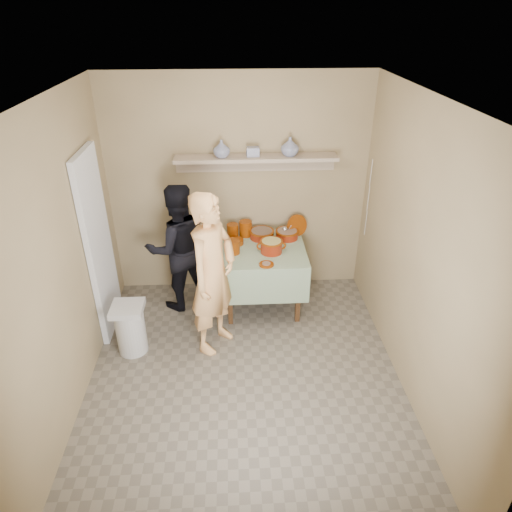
{
  "coord_description": "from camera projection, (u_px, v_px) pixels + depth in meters",
  "views": [
    {
      "loc": [
        -0.07,
        -3.28,
        3.21
      ],
      "look_at": [
        0.15,
        0.75,
        0.95
      ],
      "focal_mm": 32.0,
      "sensor_mm": 36.0,
      "label": 1
    }
  ],
  "objects": [
    {
      "name": "ladle",
      "position": [
        285.0,
        229.0,
        5.35
      ],
      "size": [
        0.08,
        0.26,
        0.19
      ],
      "color": "silver",
      "rests_on": "cazuela_meat_b"
    },
    {
      "name": "ceramic_box",
      "position": [
        253.0,
        152.0,
        4.98
      ],
      "size": [
        0.14,
        0.1,
        0.1
      ],
      "primitive_type": "cube",
      "rotation": [
        0.0,
        0.0,
        0.03
      ],
      "color": "navy",
      "rests_on": "wall_shelf"
    },
    {
      "name": "cazuela_meat_b",
      "position": [
        287.0,
        234.0,
        5.36
      ],
      "size": [
        0.28,
        0.28,
        0.1
      ],
      "color": "#6A1205",
      "rests_on": "serving_table"
    },
    {
      "name": "trash_bin",
      "position": [
        131.0,
        328.0,
        4.66
      ],
      "size": [
        0.32,
        0.32,
        0.56
      ],
      "color": "silver",
      "rests_on": "ground"
    },
    {
      "name": "cazuela_rice",
      "position": [
        271.0,
        245.0,
        5.04
      ],
      "size": [
        0.33,
        0.25,
        0.14
      ],
      "color": "#6A1205",
      "rests_on": "serving_table"
    },
    {
      "name": "person_cook",
      "position": [
        213.0,
        275.0,
        4.49
      ],
      "size": [
        0.68,
        0.75,
        1.71
      ],
      "primitive_type": "imported",
      "rotation": [
        0.0,
        0.0,
        1.01
      ],
      "color": "#F4AF69",
      "rests_on": "ground"
    },
    {
      "name": "propped_lid",
      "position": [
        297.0,
        225.0,
        5.41
      ],
      "size": [
        0.28,
        0.19,
        0.25
      ],
      "primitive_type": "cylinder",
      "rotation": [
        1.24,
        0.0,
        0.4
      ],
      "color": "#692604",
      "rests_on": "serving_table"
    },
    {
      "name": "front_plate",
      "position": [
        266.0,
        264.0,
        4.83
      ],
      "size": [
        0.16,
        0.16,
        0.03
      ],
      "color": "#692604",
      "rests_on": "serving_table"
    },
    {
      "name": "bowl_stack",
      "position": [
        233.0,
        247.0,
        5.03
      ],
      "size": [
        0.16,
        0.16,
        0.16
      ],
      "primitive_type": "cylinder",
      "color": "#692604",
      "rests_on": "serving_table"
    },
    {
      "name": "serving_table",
      "position": [
        262.0,
        257.0,
        5.24
      ],
      "size": [
        0.97,
        0.97,
        0.76
      ],
      "color": "#4C2D16",
      "rests_on": "ground"
    },
    {
      "name": "room_shell",
      "position": [
        242.0,
        230.0,
        3.64
      ],
      "size": [
        3.04,
        3.54,
        2.62
      ],
      "color": "#9E8861",
      "rests_on": "ground"
    },
    {
      "name": "cazuela_meat_a",
      "position": [
        262.0,
        233.0,
        5.36
      ],
      "size": [
        0.3,
        0.3,
        0.1
      ],
      "color": "#6A1205",
      "rests_on": "serving_table"
    },
    {
      "name": "electrical_cord",
      "position": [
        368.0,
        198.0,
        5.18
      ],
      "size": [
        0.01,
        0.05,
        0.9
      ],
      "color": "silver",
      "rests_on": "wall_shelf"
    },
    {
      "name": "vase_left",
      "position": [
        222.0,
        149.0,
        4.92
      ],
      "size": [
        0.25,
        0.25,
        0.19
      ],
      "primitive_type": "imported",
      "rotation": [
        0.0,
        0.0,
        0.57
      ],
      "color": "navy",
      "rests_on": "wall_shelf"
    },
    {
      "name": "tile_panel",
      "position": [
        99.0,
        247.0,
        4.69
      ],
      "size": [
        0.06,
        0.7,
        2.0
      ],
      "primitive_type": "cube",
      "color": "silver",
      "rests_on": "ground"
    },
    {
      "name": "plate_stack_b",
      "position": [
        246.0,
        228.0,
        5.4
      ],
      "size": [
        0.15,
        0.15,
        0.18
      ],
      "primitive_type": "cylinder",
      "color": "#692604",
      "rests_on": "serving_table"
    },
    {
      "name": "ground",
      "position": [
        245.0,
        379.0,
        4.43
      ],
      "size": [
        3.5,
        3.5,
        0.0
      ],
      "primitive_type": "plane",
      "color": "#6E6456",
      "rests_on": "ground"
    },
    {
      "name": "person_helper",
      "position": [
        178.0,
        248.0,
        5.17
      ],
      "size": [
        0.89,
        0.79,
        1.52
      ],
      "primitive_type": "imported",
      "rotation": [
        0.0,
        0.0,
        -2.8
      ],
      "color": "black",
      "rests_on": "ground"
    },
    {
      "name": "plate_stack_a",
      "position": [
        233.0,
        231.0,
        5.34
      ],
      "size": [
        0.14,
        0.14,
        0.18
      ],
      "primitive_type": "cylinder",
      "color": "#692604",
      "rests_on": "serving_table"
    },
    {
      "name": "wall_shelf",
      "position": [
        256.0,
        159.0,
        5.06
      ],
      "size": [
        1.8,
        0.25,
        0.21
      ],
      "color": "tan",
      "rests_on": "room_shell"
    },
    {
      "name": "empty_bowl",
      "position": [
        235.0,
        242.0,
        5.25
      ],
      "size": [
        0.19,
        0.19,
        0.06
      ],
      "primitive_type": "cylinder",
      "color": "#692604",
      "rests_on": "serving_table"
    },
    {
      "name": "vase_right",
      "position": [
        290.0,
        147.0,
        4.97
      ],
      "size": [
        0.25,
        0.25,
        0.21
      ],
      "primitive_type": "imported",
      "rotation": [
        0.0,
        0.0,
        0.36
      ],
      "color": "navy",
      "rests_on": "wall_shelf"
    }
  ]
}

